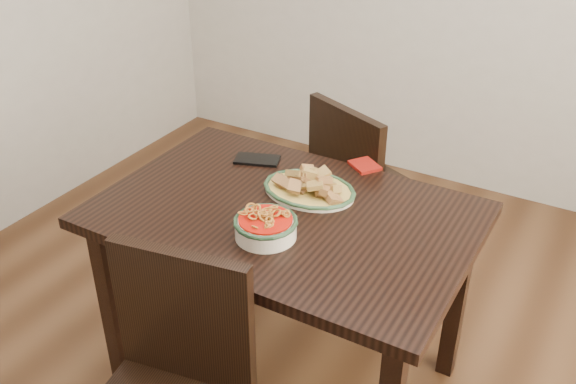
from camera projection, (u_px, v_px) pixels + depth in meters
The scene contains 7 objects.
floor at pixel (284, 357), 2.58m from camera, with size 3.50×3.50×0.00m, color #3E2513.
dining_table at pixel (285, 234), 2.18m from camera, with size 1.23×0.82×0.75m.
chair_far at pixel (362, 187), 2.76m from camera, with size 0.55×0.55×0.89m.
fish_plate at pixel (309, 181), 2.20m from camera, with size 0.33×0.25×0.11m.
noodle_bowl at pixel (266, 225), 1.97m from camera, with size 0.20×0.20×0.08m.
smartphone at pixel (257, 160), 2.43m from camera, with size 0.17×0.09×0.01m, color black.
napkin at pixel (365, 165), 2.39m from camera, with size 0.11×0.09×0.01m, color maroon.
Camera 1 is at (0.96, -1.63, 1.88)m, focal length 40.00 mm.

